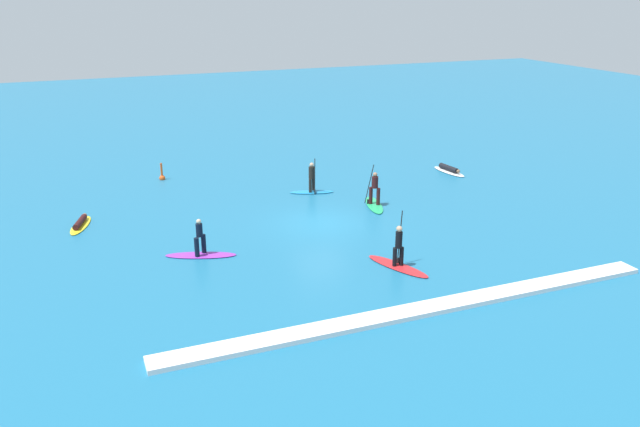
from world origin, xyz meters
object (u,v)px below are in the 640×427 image
surfer_on_red_board (398,258)px  marker_buoy (162,177)px  surfer_on_green_board (374,198)px  surfer_on_yellow_board (80,223)px  surfer_on_blue_board (312,184)px  surfer_on_purple_board (200,248)px  surfer_on_white_board (449,170)px

surfer_on_red_board → marker_buoy: bearing=1.0°
surfer_on_green_board → surfer_on_yellow_board: bearing=95.9°
surfer_on_yellow_board → marker_buoy: (4.97, 6.60, 0.06)m
marker_buoy → surfer_on_red_board: bearing=-67.3°
marker_buoy → surfer_on_green_board: bearing=-43.7°
surfer_on_blue_board → surfer_on_purple_board: bearing=-122.0°
surfer_on_blue_board → surfer_on_purple_board: (-7.76, -6.64, -0.14)m
surfer_on_blue_board → marker_buoy: 9.45m
surfer_on_red_board → marker_buoy: size_ratio=2.86×
surfer_on_blue_board → marker_buoy: (-7.43, 5.83, -0.33)m
surfer_on_blue_board → surfer_on_red_board: 10.90m
surfer_on_purple_board → marker_buoy: (0.33, 12.48, -0.18)m
surfer_on_green_board → surfer_on_yellow_board: surfer_on_green_board is taller
marker_buoy → surfer_on_purple_board: bearing=-91.5°
surfer_on_green_board → surfer_on_blue_board: bearing=49.3°
surfer_on_blue_board → surfer_on_yellow_board: surfer_on_blue_board is taller
surfer_on_blue_board → surfer_on_purple_board: size_ratio=0.82×
surfer_on_blue_board → surfer_on_purple_board: surfer_on_blue_board is taller
surfer_on_green_board → surfer_on_purple_board: (-9.98, -3.25, -0.07)m
surfer_on_red_board → surfer_on_white_board: surfer_on_red_board is taller
surfer_on_purple_board → surfer_on_yellow_board: bearing=-31.3°
surfer_on_green_board → surfer_on_white_board: (7.31, 4.12, -0.30)m
surfer_on_green_board → surfer_on_yellow_board: 14.86m
surfer_on_blue_board → surfer_on_yellow_board: size_ratio=0.93×
surfer_on_red_board → marker_buoy: (-6.99, 16.72, -0.23)m
surfer_on_red_board → surfer_on_yellow_board: (-11.96, 10.11, -0.30)m
surfer_on_green_board → surfer_on_red_board: 7.95m
surfer_on_blue_board → surfer_on_green_board: (2.22, -3.40, -0.07)m
surfer_on_white_board → surfer_on_green_board: bearing=-67.2°
surfer_on_purple_board → surfer_on_yellow_board: (-4.64, 5.87, -0.25)m
surfer_on_purple_board → surfer_on_red_board: bearing=170.3°
surfer_on_yellow_board → marker_buoy: marker_buoy is taller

